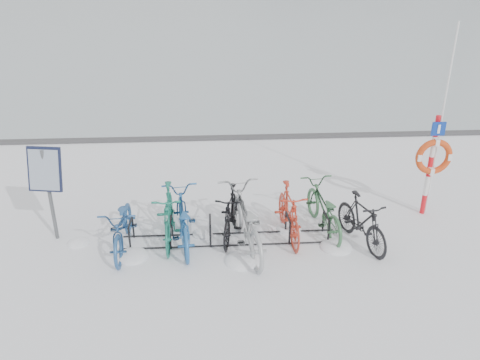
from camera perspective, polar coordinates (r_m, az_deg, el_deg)
The scene contains 14 objects.
ground at distance 8.80m, azimuth -1.24°, elevation -7.32°, with size 900.00×900.00×0.00m, color white.
quay_edge at distance 14.17m, azimuth -2.33°, elevation 5.16°, with size 400.00×0.25×0.10m, color #3F3F42.
bike_rack at distance 8.70m, azimuth -1.25°, elevation -6.30°, with size 4.00×0.48×0.46m.
info_board at distance 8.93m, azimuth -22.61°, elevation 0.59°, with size 0.63×0.33×1.81m.
lifebuoy_station at distance 9.92m, azimuth 22.52°, elevation 2.64°, with size 0.73×0.22×3.79m.
bike_0 at distance 8.61m, azimuth -14.08°, elevation -5.23°, with size 0.62×1.79×0.94m, color #254E83.
bike_1 at distance 8.68m, azimuth -8.70°, elevation -4.06°, with size 0.50×1.77×1.06m, color #196E5A.
bike_2 at distance 8.57m, azimuth -7.05°, elevation -4.60°, with size 0.66×1.89×0.99m, color #235B9C.
bike_3 at distance 8.74m, azimuth -1.13°, elevation -3.91°, with size 0.46×1.62×0.97m, color black.
bike_4 at distance 8.30m, azimuth 0.66°, elevation -4.81°, with size 0.75×2.17×1.14m, color #979C9F.
bike_5 at distance 8.76m, azimuth 5.98°, elevation -3.77°, with size 0.48×1.71×1.02m, color red.
bike_6 at distance 9.07m, azimuth 10.11°, elevation -3.24°, with size 0.64×1.83×0.96m, color #34633E.
bike_7 at distance 8.77m, azimuth 14.62°, elevation -4.68°, with size 0.45×1.59×0.96m, color black.
snow_drifts at distance 8.61m, azimuth 0.48°, elevation -8.05°, with size 5.97×1.70×0.22m.
Camera 1 is at (-0.30, -7.54, 4.51)m, focal length 35.00 mm.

